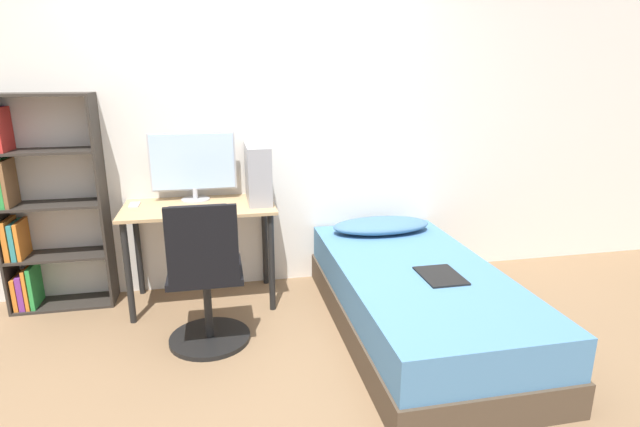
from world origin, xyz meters
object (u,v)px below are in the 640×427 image
object	(u,v)px
bookshelf	(34,209)
office_chair	(206,290)
pc_tower	(258,173)
bed	(417,300)
monitor	(193,164)
keyboard	(197,208)

from	to	relation	value
bookshelf	office_chair	bearing A→B (deg)	-34.59
bookshelf	pc_tower	bearing A→B (deg)	-3.77
office_chair	bed	distance (m)	1.35
office_chair	monitor	bearing A→B (deg)	94.55
bed	pc_tower	bearing A→B (deg)	140.45
monitor	pc_tower	size ratio (longest dim) A/B	1.41
monitor	pc_tower	bearing A→B (deg)	-14.82
monitor	keyboard	distance (m)	0.38
keyboard	office_chair	bearing A→B (deg)	-85.29
keyboard	monitor	bearing A→B (deg)	94.25
monitor	keyboard	xyz separation A→B (m)	(0.02, -0.29, -0.26)
bed	pc_tower	world-z (taller)	pc_tower
bed	monitor	bearing A→B (deg)	147.25
office_chair	bed	size ratio (longest dim) A/B	0.46
bookshelf	bed	bearing A→B (deg)	-19.50
bookshelf	keyboard	xyz separation A→B (m)	(1.11, -0.27, 0.01)
bookshelf	monitor	xyz separation A→B (m)	(1.09, 0.02, 0.27)
keyboard	pc_tower	xyz separation A→B (m)	(0.43, 0.16, 0.20)
pc_tower	keyboard	bearing A→B (deg)	-159.23
bookshelf	keyboard	distance (m)	1.14
keyboard	pc_tower	distance (m)	0.50
monitor	keyboard	size ratio (longest dim) A/B	1.56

